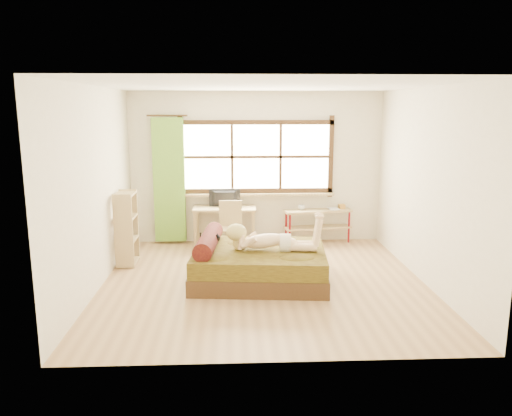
{
  "coord_description": "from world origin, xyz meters",
  "views": [
    {
      "loc": [
        -0.41,
        -6.66,
        2.42
      ],
      "look_at": [
        -0.1,
        0.2,
        1.03
      ],
      "focal_mm": 35.0,
      "sensor_mm": 36.0,
      "label": 1
    }
  ],
  "objects_px": {
    "bed": "(256,263)",
    "kitten": "(209,240)",
    "pipe_shelf": "(318,218)",
    "woman": "(271,231)",
    "bookshelf": "(126,228)",
    "desk": "(225,213)",
    "chair": "(230,224)"
  },
  "relations": [
    {
      "from": "desk",
      "to": "chair",
      "type": "bearing_deg",
      "value": -72.55
    },
    {
      "from": "woman",
      "to": "desk",
      "type": "distance_m",
      "value": 2.04
    },
    {
      "from": "bed",
      "to": "kitten",
      "type": "height_order",
      "value": "bed"
    },
    {
      "from": "kitten",
      "to": "chair",
      "type": "xyz_separation_m",
      "value": [
        0.3,
        1.4,
        -0.09
      ]
    },
    {
      "from": "bed",
      "to": "woman",
      "type": "height_order",
      "value": "woman"
    },
    {
      "from": "kitten",
      "to": "bookshelf",
      "type": "relative_size",
      "value": 0.24
    },
    {
      "from": "woman",
      "to": "kitten",
      "type": "xyz_separation_m",
      "value": [
        -0.87,
        0.15,
        -0.17
      ]
    },
    {
      "from": "chair",
      "to": "bookshelf",
      "type": "height_order",
      "value": "bookshelf"
    },
    {
      "from": "desk",
      "to": "bookshelf",
      "type": "distance_m",
      "value": 1.81
    },
    {
      "from": "woman",
      "to": "bookshelf",
      "type": "height_order",
      "value": "bookshelf"
    },
    {
      "from": "bed",
      "to": "pipe_shelf",
      "type": "relative_size",
      "value": 1.58
    },
    {
      "from": "bed",
      "to": "desk",
      "type": "relative_size",
      "value": 1.77
    },
    {
      "from": "desk",
      "to": "bookshelf",
      "type": "xyz_separation_m",
      "value": [
        -1.51,
        -1.01,
        -0.02
      ]
    },
    {
      "from": "bookshelf",
      "to": "chair",
      "type": "bearing_deg",
      "value": 21.03
    },
    {
      "from": "kitten",
      "to": "chair",
      "type": "bearing_deg",
      "value": 83.23
    },
    {
      "from": "bed",
      "to": "chair",
      "type": "relative_size",
      "value": 2.29
    },
    {
      "from": "woman",
      "to": "kitten",
      "type": "height_order",
      "value": "woman"
    },
    {
      "from": "pipe_shelf",
      "to": "bookshelf",
      "type": "height_order",
      "value": "bookshelf"
    },
    {
      "from": "kitten",
      "to": "chair",
      "type": "relative_size",
      "value": 0.32
    },
    {
      "from": "woman",
      "to": "desk",
      "type": "relative_size",
      "value": 1.15
    },
    {
      "from": "woman",
      "to": "pipe_shelf",
      "type": "xyz_separation_m",
      "value": [
        1.02,
        2.04,
        -0.29
      ]
    },
    {
      "from": "bookshelf",
      "to": "pipe_shelf",
      "type": "bearing_deg",
      "value": 18.84
    },
    {
      "from": "bed",
      "to": "woman",
      "type": "distance_m",
      "value": 0.53
    },
    {
      "from": "chair",
      "to": "kitten",
      "type": "bearing_deg",
      "value": -100.17
    },
    {
      "from": "pipe_shelf",
      "to": "woman",
      "type": "bearing_deg",
      "value": -126.11
    },
    {
      "from": "woman",
      "to": "bookshelf",
      "type": "distance_m",
      "value": 2.36
    },
    {
      "from": "woman",
      "to": "kitten",
      "type": "distance_m",
      "value": 0.9
    },
    {
      "from": "kitten",
      "to": "chair",
      "type": "height_order",
      "value": "chair"
    },
    {
      "from": "bed",
      "to": "kitten",
      "type": "distance_m",
      "value": 0.75
    },
    {
      "from": "bookshelf",
      "to": "desk",
      "type": "bearing_deg",
      "value": 33.21
    },
    {
      "from": "kitten",
      "to": "bookshelf",
      "type": "distance_m",
      "value": 1.51
    },
    {
      "from": "desk",
      "to": "bookshelf",
      "type": "height_order",
      "value": "bookshelf"
    }
  ]
}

